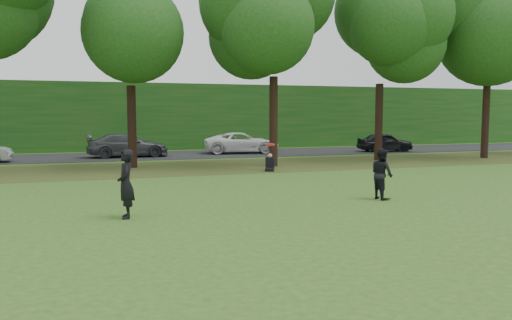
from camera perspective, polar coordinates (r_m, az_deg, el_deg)
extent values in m
plane|color=#2B5019|center=(13.18, 4.32, -6.59)|extent=(120.00, 120.00, 0.00)
cube|color=#4E431C|center=(25.53, -7.01, -0.83)|extent=(60.00, 7.00, 0.01)
cube|color=black|center=(33.38, -9.73, 0.58)|extent=(70.00, 7.00, 0.02)
cube|color=#154A18|center=(39.21, -11.11, 4.89)|extent=(70.00, 3.00, 5.00)
imported|color=black|center=(13.37, -14.65, -2.66)|extent=(0.44, 0.66, 1.80)
imported|color=black|center=(16.36, 14.19, -1.54)|extent=(0.65, 0.81, 1.62)
imported|color=#44454C|center=(32.29, -14.46, 1.63)|extent=(5.03, 2.17, 1.44)
imported|color=white|center=(34.28, -1.65, 1.98)|extent=(5.37, 3.04, 1.42)
imported|color=black|center=(37.13, 14.51, 2.00)|extent=(4.09, 2.07, 1.33)
cylinder|color=#FD1544|center=(13.92, 1.60, 1.76)|extent=(0.38, 0.37, 0.12)
cube|color=black|center=(23.57, 1.57, -1.12)|extent=(0.59, 0.67, 0.16)
cube|color=black|center=(23.82, 1.61, -0.37)|extent=(0.52, 0.48, 0.56)
sphere|color=tan|center=(23.79, 1.61, 0.49)|extent=(0.22, 0.22, 0.22)
cylinder|color=black|center=(25.87, -14.00, 3.69)|extent=(0.44, 0.44, 4.12)
sphere|color=#154A18|center=(26.20, -14.24, 14.25)|extent=(5.80, 5.80, 5.80)
cylinder|color=black|center=(25.81, 2.01, 4.40)|extent=(0.44, 0.44, 4.62)
sphere|color=#154A18|center=(26.29, 2.05, 16.23)|extent=(6.60, 6.60, 6.60)
cylinder|color=black|center=(30.01, 13.85, 4.21)|extent=(0.44, 0.44, 4.45)
sphere|color=#154A18|center=(30.37, 14.08, 14.06)|extent=(6.20, 6.20, 6.20)
cylinder|color=black|center=(33.67, 24.77, 4.59)|extent=(0.44, 0.44, 5.17)
sphere|color=#154A18|center=(34.18, 25.18, 14.74)|extent=(7.40, 7.40, 7.40)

